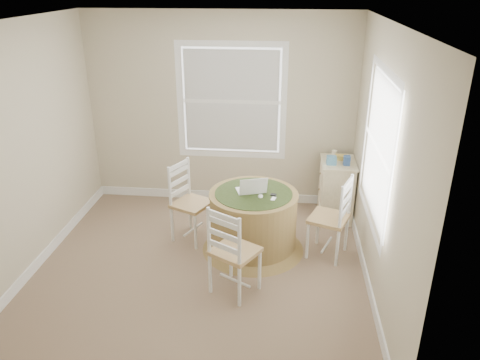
# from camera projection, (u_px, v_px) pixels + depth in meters

# --- Properties ---
(room) EXTENTS (3.64, 3.64, 2.64)m
(room) POSITION_uv_depth(u_px,v_px,m) (215.00, 155.00, 4.76)
(room) COLOR #896D57
(room) RESTS_ON ground
(round_table) EXTENTS (1.19, 1.19, 0.73)m
(round_table) POSITION_uv_depth(u_px,v_px,m) (253.00, 219.00, 5.40)
(round_table) COLOR olive
(round_table) RESTS_ON ground
(chair_left) EXTENTS (0.54, 0.55, 0.95)m
(chair_left) POSITION_uv_depth(u_px,v_px,m) (192.00, 203.00, 5.59)
(chair_left) COLOR white
(chair_left) RESTS_ON ground
(chair_near) EXTENTS (0.56, 0.56, 0.95)m
(chair_near) POSITION_uv_depth(u_px,v_px,m) (235.00, 251.00, 4.62)
(chair_near) COLOR white
(chair_near) RESTS_ON ground
(chair_right) EXTENTS (0.53, 0.54, 0.95)m
(chair_right) POSITION_uv_depth(u_px,v_px,m) (329.00, 218.00, 5.26)
(chair_right) COLOR white
(chair_right) RESTS_ON ground
(laptop) EXTENTS (0.39, 0.36, 0.22)m
(laptop) POSITION_uv_depth(u_px,v_px,m) (251.00, 189.00, 5.29)
(laptop) COLOR white
(laptop) RESTS_ON round_table
(mouse) EXTENTS (0.08, 0.10, 0.03)m
(mouse) POSITION_uv_depth(u_px,v_px,m) (261.00, 196.00, 5.17)
(mouse) COLOR white
(mouse) RESTS_ON round_table
(phone) EXTENTS (0.06, 0.10, 0.02)m
(phone) POSITION_uv_depth(u_px,v_px,m) (274.00, 199.00, 5.13)
(phone) COLOR #B7BABF
(phone) RESTS_ON round_table
(keys) EXTENTS (0.07, 0.06, 0.02)m
(keys) POSITION_uv_depth(u_px,v_px,m) (273.00, 195.00, 5.21)
(keys) COLOR black
(keys) RESTS_ON round_table
(corner_chest) EXTENTS (0.45, 0.60, 0.79)m
(corner_chest) POSITION_uv_depth(u_px,v_px,m) (336.00, 189.00, 6.14)
(corner_chest) COLOR beige
(corner_chest) RESTS_ON ground
(tissue_box) EXTENTS (0.12, 0.12, 0.10)m
(tissue_box) POSITION_uv_depth(u_px,v_px,m) (331.00, 160.00, 5.88)
(tissue_box) COLOR #5293BC
(tissue_box) RESTS_ON corner_chest
(box_yellow) EXTENTS (0.15, 0.10, 0.06)m
(box_yellow) POSITION_uv_depth(u_px,v_px,m) (341.00, 157.00, 6.04)
(box_yellow) COLOR gold
(box_yellow) RESTS_ON corner_chest
(box_blue) EXTENTS (0.08, 0.08, 0.12)m
(box_blue) POSITION_uv_depth(u_px,v_px,m) (347.00, 161.00, 5.85)
(box_blue) COLOR #2E508C
(box_blue) RESTS_ON corner_chest
(cup_cream) EXTENTS (0.07, 0.07, 0.09)m
(cup_cream) POSITION_uv_depth(u_px,v_px,m) (334.00, 154.00, 6.12)
(cup_cream) COLOR beige
(cup_cream) RESTS_ON corner_chest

